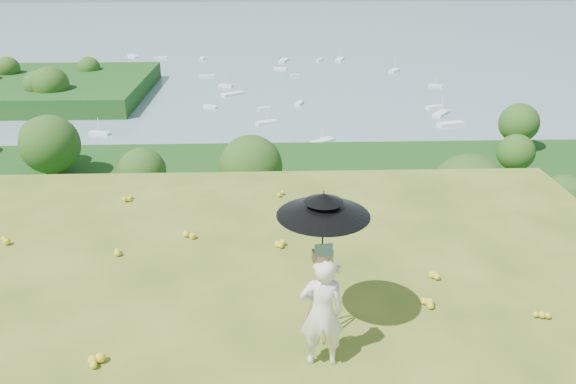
{
  "coord_description": "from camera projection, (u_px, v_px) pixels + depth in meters",
  "views": [
    {
      "loc": [
        0.23,
        -5.92,
        5.07
      ],
      "look_at": [
        0.55,
        3.02,
        1.17
      ],
      "focal_mm": 35.0,
      "sensor_mm": 36.0,
      "label": 1
    }
  ],
  "objects": [
    {
      "name": "painter",
      "position": [
        322.0,
        312.0,
        7.17
      ],
      "size": [
        0.58,
        0.38,
        1.58
      ],
      "primitive_type": "imported",
      "rotation": [
        0.0,
        0.0,
        3.13
      ],
      "color": "white",
      "rests_on": "ground"
    },
    {
      "name": "forest_slope",
      "position": [
        270.0,
        355.0,
        51.09
      ],
      "size": [
        140.0,
        56.0,
        22.0
      ],
      "primitive_type": "cube",
      "color": "#143E11",
      "rests_on": "bay_water"
    },
    {
      "name": "painter_cap",
      "position": [
        323.0,
        262.0,
        6.87
      ],
      "size": [
        0.2,
        0.24,
        0.1
      ],
      "primitive_type": null,
      "rotation": [
        0.0,
        0.0,
        0.01
      ],
      "color": "#C26D6A",
      "rests_on": "painter"
    },
    {
      "name": "shoreline_tier",
      "position": [
        269.0,
        225.0,
        90.53
      ],
      "size": [
        170.0,
        28.0,
        8.0
      ],
      "primitive_type": "cube",
      "color": "gray",
      "rests_on": "bay_water"
    },
    {
      "name": "moored_boats",
      "position": [
        226.0,
        89.0,
        167.98
      ],
      "size": [
        140.0,
        140.0,
        0.7
      ],
      "primitive_type": null,
      "color": "white",
      "rests_on": "bay_water"
    },
    {
      "name": "ground",
      "position": [
        255.0,
        364.0,
        7.44
      ],
      "size": [
        14.0,
        14.0,
        0.0
      ],
      "primitive_type": "plane",
      "color": "#45661D",
      "rests_on": "ground"
    },
    {
      "name": "wildflowers",
      "position": [
        255.0,
        348.0,
        7.64
      ],
      "size": [
        10.0,
        10.5,
        0.12
      ],
      "primitive_type": null,
      "color": "yellow",
      "rests_on": "ground"
    },
    {
      "name": "harbor_town",
      "position": [
        268.0,
        188.0,
        87.94
      ],
      "size": [
        110.0,
        22.0,
        5.0
      ],
      "primitive_type": null,
      "color": "beige",
      "rests_on": "shoreline_tier"
    },
    {
      "name": "peninsula",
      "position": [
        2.0,
        79.0,
        158.6
      ],
      "size": [
        90.0,
        60.0,
        12.0
      ],
      "primitive_type": null,
      "color": "#143E11",
      "rests_on": "bay_water"
    },
    {
      "name": "sun_umbrella",
      "position": [
        323.0,
        225.0,
        7.39
      ],
      "size": [
        1.29,
        1.29,
        0.99
      ],
      "primitive_type": null,
      "rotation": [
        0.0,
        0.0,
        0.04
      ],
      "color": "black",
      "rests_on": "field_easel"
    },
    {
      "name": "bay_water",
      "position": [
        267.0,
        47.0,
        240.9
      ],
      "size": [
        700.0,
        700.0,
        0.0
      ],
      "primitive_type": "plane",
      "color": "#7294A3",
      "rests_on": "ground"
    },
    {
      "name": "field_easel",
      "position": [
        322.0,
        289.0,
        7.75
      ],
      "size": [
        0.62,
        0.62,
        1.48
      ],
      "primitive_type": null,
      "rotation": [
        0.0,
        0.0,
        0.1
      ],
      "color": "olive",
      "rests_on": "ground"
    },
    {
      "name": "slope_trees",
      "position": [
        267.0,
        217.0,
        45.5
      ],
      "size": [
        110.0,
        50.0,
        6.0
      ],
      "primitive_type": null,
      "color": "#2A5218",
      "rests_on": "forest_slope"
    }
  ]
}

